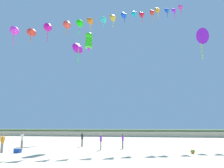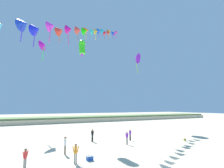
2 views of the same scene
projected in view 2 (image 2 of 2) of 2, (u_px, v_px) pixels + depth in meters
ground_plane at (186, 164)px, 14.36m from camera, size 240.00×240.00×0.00m
dune_ridge at (64, 119)px, 55.56m from camera, size 120.00×11.88×1.69m
person_near_left at (127, 137)px, 22.07m from camera, size 0.22×0.56×1.60m
person_near_right at (25, 157)px, 13.31m from camera, size 0.46×0.40×1.53m
person_mid_center at (92, 134)px, 23.85m from camera, size 0.33×0.56×1.67m
person_far_left at (130, 134)px, 24.75m from camera, size 0.21×0.54×1.53m
person_far_right at (76, 152)px, 14.64m from camera, size 0.57×0.22×1.62m
person_far_center at (65, 144)px, 17.45m from camera, size 0.24×0.61×1.75m
kite_banner_string at (90, 31)px, 29.63m from camera, size 27.90×30.89×26.15m
large_kite_low_lead at (43, 45)px, 34.91m from camera, size 2.46×2.59×4.49m
large_kite_mid_trail at (82, 48)px, 28.57m from camera, size 1.15×1.42×2.83m
large_kite_high_solo at (137, 58)px, 43.20m from camera, size 2.94×2.58×5.20m
beach_cooler at (90, 158)px, 15.44m from camera, size 0.58×0.41×0.46m
beach_ball at (185, 140)px, 24.38m from camera, size 0.36×0.36×0.36m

